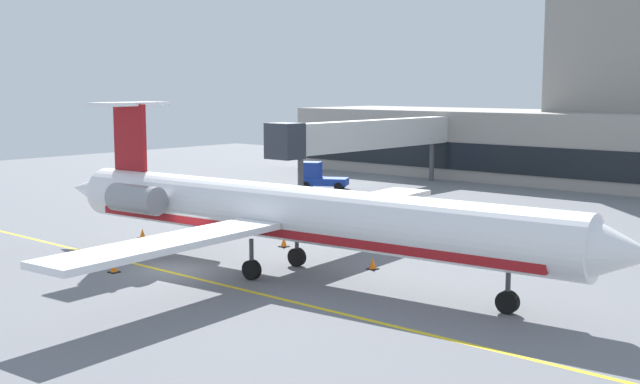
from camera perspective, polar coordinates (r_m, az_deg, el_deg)
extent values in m
cube|color=slate|center=(39.08, -10.46, -5.52)|extent=(120.00, 120.00, 0.10)
cube|color=yellow|center=(38.78, -11.03, -5.56)|extent=(108.00, 0.24, 0.01)
cube|color=red|center=(55.95, -8.21, -1.46)|extent=(0.30, 8.00, 0.01)
cube|color=black|center=(68.18, 20.36, 1.71)|extent=(66.62, 0.12, 2.51)
cube|color=silver|center=(67.09, 4.00, 4.15)|extent=(1.40, 20.29, 2.40)
cube|color=#2D333D|center=(58.67, -2.53, 3.67)|extent=(2.40, 2.00, 2.64)
cylinder|color=#4C4C51|center=(74.37, 8.00, 2.14)|extent=(0.44, 0.44, 3.52)
cylinder|color=#4C4C51|center=(60.18, -1.40, 0.94)|extent=(0.44, 0.44, 3.52)
cylinder|color=white|center=(36.43, -1.62, -1.57)|extent=(27.08, 4.91, 2.58)
cube|color=maroon|center=(36.55, -1.62, -2.67)|extent=(24.37, 4.42, 0.47)
cone|color=white|center=(30.01, 20.72, -4.04)|extent=(3.05, 2.77, 2.53)
cone|color=white|center=(46.75, -15.97, 0.18)|extent=(3.54, 2.48, 2.20)
cube|color=white|center=(42.79, 2.89, -0.73)|extent=(3.40, 11.58, 0.28)
cube|color=white|center=(32.16, -10.92, -3.63)|extent=(3.40, 11.58, 0.28)
cylinder|color=gray|center=(43.58, -8.98, 0.11)|extent=(3.21, 1.69, 1.42)
cylinder|color=gray|center=(40.83, -13.03, -0.49)|extent=(3.21, 1.69, 1.42)
cube|color=maroon|center=(43.90, -13.44, 3.82)|extent=(2.34, 0.44, 3.55)
cube|color=white|center=(43.83, -13.51, 6.14)|extent=(2.16, 4.28, 0.20)
cylinder|color=#3F3F44|center=(31.67, 13.31, -6.24)|extent=(0.20, 0.20, 1.19)
cylinder|color=black|center=(31.88, 13.26, -7.68)|extent=(0.93, 0.43, 0.90)
cylinder|color=#3F3F44|center=(38.84, -1.67, -3.49)|extent=(0.20, 0.20, 1.19)
cylinder|color=black|center=(39.01, -1.67, -4.67)|extent=(0.93, 0.43, 0.90)
cylinder|color=#3F3F44|center=(36.30, -4.93, -4.30)|extent=(0.20, 0.20, 1.19)
cylinder|color=black|center=(36.47, -4.91, -5.56)|extent=(0.93, 0.43, 0.90)
cube|color=#E5B20C|center=(46.18, 13.36, -2.70)|extent=(3.66, 3.69, 0.60)
cube|color=#C3970A|center=(45.74, 12.21, -1.68)|extent=(2.05, 2.05, 1.09)
cylinder|color=black|center=(45.09, 12.16, -3.29)|extent=(0.69, 0.70, 0.70)
cylinder|color=black|center=(46.63, 11.58, -2.92)|extent=(0.69, 0.70, 0.70)
cylinder|color=black|center=(45.87, 15.15, -3.20)|extent=(0.69, 0.70, 0.70)
cylinder|color=black|center=(47.39, 14.48, -2.84)|extent=(0.69, 0.70, 0.70)
cube|color=#19389E|center=(67.90, 0.30, 0.76)|extent=(4.39, 3.52, 0.62)
cube|color=navy|center=(68.03, -0.63, 1.61)|extent=(2.19, 2.20, 1.34)
cylinder|color=black|center=(67.36, -1.03, 0.44)|extent=(0.75, 0.58, 0.70)
cylinder|color=black|center=(69.12, -0.69, 0.63)|extent=(0.75, 0.58, 0.70)
cylinder|color=black|center=(66.78, 1.32, 0.38)|extent=(0.75, 0.58, 0.70)
cylinder|color=black|center=(68.54, 1.60, 0.57)|extent=(0.75, 0.58, 0.70)
cone|color=orange|center=(43.66, -2.60, -3.59)|extent=(0.36, 0.36, 0.55)
cube|color=black|center=(43.71, -2.60, -3.91)|extent=(0.47, 0.47, 0.04)
cone|color=orange|center=(38.95, -14.54, -5.20)|extent=(0.36, 0.36, 0.55)
cube|color=black|center=(39.00, -14.52, -5.56)|extent=(0.47, 0.47, 0.04)
cone|color=orange|center=(47.23, -12.58, -2.91)|extent=(0.36, 0.36, 0.55)
cube|color=black|center=(47.27, -12.57, -3.21)|extent=(0.47, 0.47, 0.04)
cone|color=orange|center=(38.44, 3.79, -5.13)|extent=(0.36, 0.36, 0.55)
cube|color=black|center=(38.50, 3.79, -5.51)|extent=(0.47, 0.47, 0.04)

